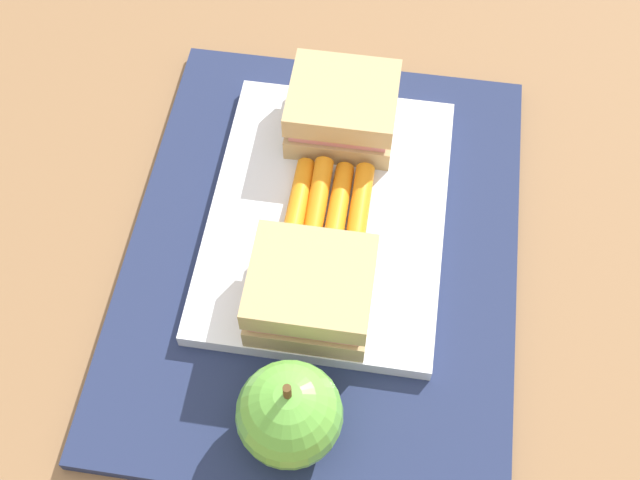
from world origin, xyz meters
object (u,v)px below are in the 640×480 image
food_tray (328,215)px  carrot_sticks_bundle (328,206)px  apple (297,415)px  sandwich_half_right (311,291)px  sandwich_half_left (343,109)px

food_tray → carrot_sticks_bundle: bearing=62.6°
food_tray → apple: apple is taller
food_tray → carrot_sticks_bundle: size_ratio=2.98×
food_tray → sandwich_half_right: (0.08, 0.00, 0.03)m
food_tray → sandwich_half_right: size_ratio=2.88×
carrot_sticks_bundle → apple: apple is taller
sandwich_half_right → carrot_sticks_bundle: 0.08m
sandwich_half_right → apple: apple is taller
apple → sandwich_half_left: bearing=-178.9°
sandwich_half_right → apple: 0.08m
food_tray → sandwich_half_right: bearing=0.0°
sandwich_half_left → carrot_sticks_bundle: (0.08, 0.00, -0.01)m
food_tray → carrot_sticks_bundle: carrot_sticks_bundle is taller
sandwich_half_left → sandwich_half_right: size_ratio=1.00×
carrot_sticks_bundle → apple: bearing=1.5°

